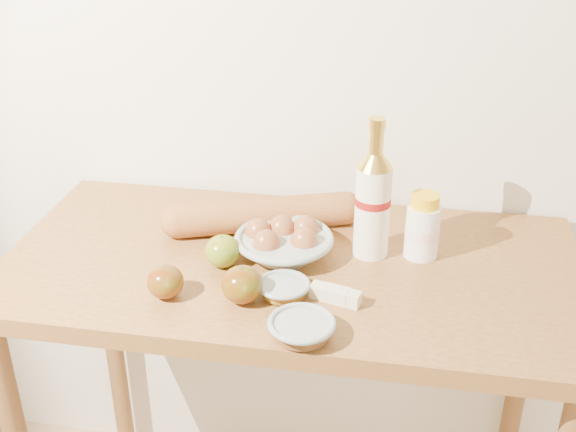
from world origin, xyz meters
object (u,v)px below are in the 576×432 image
object	(u,v)px
table	(290,309)
baguette	(263,214)
cream_bottle	(423,228)
bourbon_bottle	(373,201)
egg_bowl	(284,242)

from	to	relation	value
table	baguette	xyz separation A→B (m)	(-0.08, 0.12, 0.16)
table	cream_bottle	size ratio (longest dim) A/B	8.46
bourbon_bottle	egg_bowl	size ratio (longest dim) A/B	1.15
bourbon_bottle	cream_bottle	world-z (taller)	bourbon_bottle
bourbon_bottle	cream_bottle	distance (m)	0.12
baguette	bourbon_bottle	bearing A→B (deg)	-34.36
bourbon_bottle	cream_bottle	bearing A→B (deg)	30.65
table	egg_bowl	size ratio (longest dim) A/B	4.56
table	egg_bowl	bearing A→B (deg)	129.91
cream_bottle	baguette	distance (m)	0.36
cream_bottle	bourbon_bottle	bearing A→B (deg)	173.91
table	baguette	distance (m)	0.22
cream_bottle	baguette	size ratio (longest dim) A/B	0.31
cream_bottle	egg_bowl	distance (m)	0.29
table	egg_bowl	world-z (taller)	egg_bowl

